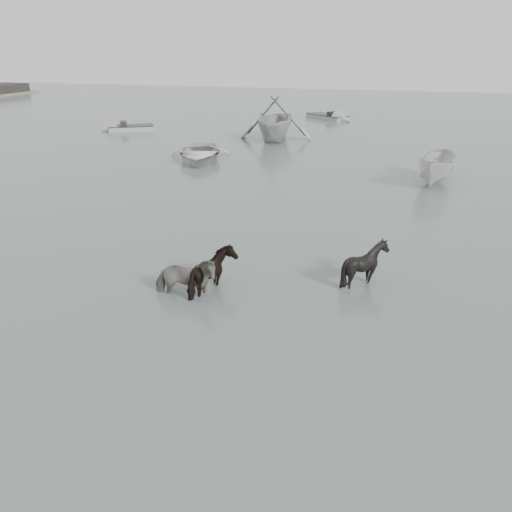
# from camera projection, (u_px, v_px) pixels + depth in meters

# --- Properties ---
(ground) EXTENTS (140.00, 140.00, 0.00)m
(ground) POSITION_uv_depth(u_px,v_px,m) (215.00, 290.00, 13.74)
(ground) COLOR #586961
(ground) RESTS_ON ground
(pony_pinto) EXTENTS (1.87, 1.12, 1.48)m
(pony_pinto) POSITION_uv_depth(u_px,v_px,m) (185.00, 270.00, 13.18)
(pony_pinto) COLOR black
(pony_pinto) RESTS_ON ground
(pony_dark) EXTENTS (1.44, 1.61, 1.42)m
(pony_dark) POSITION_uv_depth(u_px,v_px,m) (213.00, 267.00, 13.45)
(pony_dark) COLOR black
(pony_dark) RESTS_ON ground
(pony_black) EXTENTS (1.38, 1.24, 1.44)m
(pony_black) POSITION_uv_depth(u_px,v_px,m) (365.00, 260.00, 13.86)
(pony_black) COLOR black
(pony_black) RESTS_ON ground
(rowboat_lead) EXTENTS (5.00, 5.94, 1.05)m
(rowboat_lead) POSITION_uv_depth(u_px,v_px,m) (199.00, 151.00, 29.10)
(rowboat_lead) COLOR silver
(rowboat_lead) RESTS_ON ground
(rowboat_trail) EXTENTS (5.93, 6.65, 3.19)m
(rowboat_trail) POSITION_uv_depth(u_px,v_px,m) (276.00, 117.00, 34.99)
(rowboat_trail) COLOR #ADB0AD
(rowboat_trail) RESTS_ON ground
(boat_small) EXTENTS (2.39, 4.40, 1.61)m
(boat_small) POSITION_uv_depth(u_px,v_px,m) (437.00, 166.00, 24.21)
(boat_small) COLOR beige
(boat_small) RESTS_ON ground
(skiff_outer) EXTENTS (4.92, 3.79, 0.75)m
(skiff_outer) POSITION_uv_depth(u_px,v_px,m) (131.00, 126.00, 39.55)
(skiff_outer) COLOR #A4A4A0
(skiff_outer) RESTS_ON ground
(skiff_mid) EXTENTS (5.58, 4.97, 0.75)m
(skiff_mid) POSITION_uv_depth(u_px,v_px,m) (328.00, 115.00, 45.76)
(skiff_mid) COLOR gray
(skiff_mid) RESTS_ON ground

